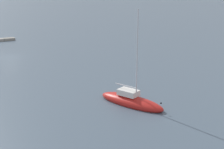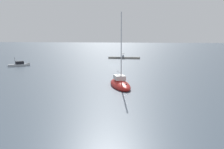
{
  "view_description": "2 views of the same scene",
  "coord_description": "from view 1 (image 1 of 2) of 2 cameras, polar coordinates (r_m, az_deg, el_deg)",
  "views": [
    {
      "loc": [
        11.43,
        57.1,
        12.82
      ],
      "look_at": [
        -7.34,
        24.81,
        1.87
      ],
      "focal_mm": 48.9,
      "sensor_mm": 36.0,
      "label": 1
    },
    {
      "loc": [
        -12.46,
        68.79,
        7.2
      ],
      "look_at": [
        -5.13,
        29.91,
        1.67
      ],
      "focal_mm": 43.85,
      "sensor_mm": 36.0,
      "label": 2
    }
  ],
  "objects": [
    {
      "name": "ground_plane",
      "position": [
        59.62,
        -18.42,
        3.07
      ],
      "size": [
        500.0,
        500.0,
        0.0
      ],
      "primitive_type": "plane",
      "color": "#475666"
    },
    {
      "name": "sailboat_red_mid",
      "position": [
        34.28,
        3.57,
        -4.93
      ],
      "size": [
        5.17,
        8.45,
        10.95
      ],
      "rotation": [
        0.0,
        0.0,
        0.38
      ],
      "color": "red",
      "rests_on": "ground_plane"
    }
  ]
}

